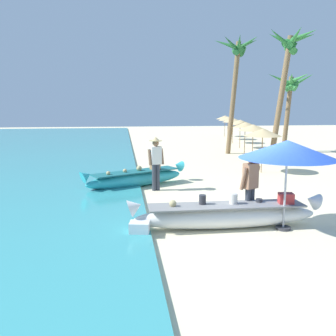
% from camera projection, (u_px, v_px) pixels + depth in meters
% --- Properties ---
extents(ground_plane, '(80.00, 80.00, 0.00)m').
position_uv_depth(ground_plane, '(249.00, 219.00, 9.60)').
color(ground_plane, beige).
extents(boat_white_foreground, '(4.75, 0.73, 0.85)m').
position_uv_depth(boat_white_foreground, '(227.00, 215.00, 8.85)').
color(boat_white_foreground, white).
rests_on(boat_white_foreground, ground).
extents(boat_cyan_midground, '(3.89, 2.39, 0.85)m').
position_uv_depth(boat_cyan_midground, '(136.00, 178.00, 13.27)').
color(boat_cyan_midground, '#33B2BC').
rests_on(boat_cyan_midground, ground).
extents(person_vendor_hatted, '(0.59, 0.44, 1.85)m').
position_uv_depth(person_vendor_hatted, '(156.00, 160.00, 12.57)').
color(person_vendor_hatted, '#333842').
rests_on(person_vendor_hatted, ground).
extents(person_tourist_customer, '(0.58, 0.44, 1.74)m').
position_uv_depth(person_tourist_customer, '(250.00, 184.00, 9.15)').
color(person_tourist_customer, '#333842').
rests_on(person_tourist_customer, ground).
extents(patio_umbrella_large, '(2.22, 2.22, 2.13)m').
position_uv_depth(patio_umbrella_large, '(287.00, 150.00, 8.46)').
color(patio_umbrella_large, '#B7B7BC').
rests_on(patio_umbrella_large, ground).
extents(parasol_row_0, '(1.60, 1.60, 1.91)m').
position_uv_depth(parasol_row_0, '(263.00, 132.00, 15.75)').
color(parasol_row_0, '#8E6B47').
rests_on(parasol_row_0, ground).
extents(parasol_row_1, '(1.60, 1.60, 1.91)m').
position_uv_depth(parasol_row_1, '(253.00, 128.00, 18.95)').
color(parasol_row_1, '#8E6B47').
rests_on(parasol_row_1, ground).
extents(parasol_row_2, '(1.60, 1.60, 1.91)m').
position_uv_depth(parasol_row_2, '(245.00, 124.00, 21.89)').
color(parasol_row_2, '#8E6B47').
rests_on(parasol_row_2, ground).
extents(parasol_row_3, '(1.60, 1.60, 1.91)m').
position_uv_depth(parasol_row_3, '(240.00, 122.00, 24.52)').
color(parasol_row_3, '#8E6B47').
rests_on(parasol_row_3, ground).
extents(parasol_row_4, '(1.60, 1.60, 1.91)m').
position_uv_depth(parasol_row_4, '(233.00, 120.00, 27.65)').
color(parasol_row_4, '#8E6B47').
rests_on(parasol_row_4, ground).
extents(parasol_row_5, '(1.60, 1.60, 1.91)m').
position_uv_depth(parasol_row_5, '(228.00, 119.00, 30.54)').
color(parasol_row_5, '#8E6B47').
rests_on(parasol_row_5, ground).
extents(parasol_row_6, '(1.60, 1.60, 1.91)m').
position_uv_depth(parasol_row_6, '(225.00, 117.00, 33.33)').
color(parasol_row_6, '#8E6B47').
rests_on(parasol_row_6, ground).
extents(palm_tree_tall_inland, '(3.00, 2.45, 4.91)m').
position_uv_depth(palm_tree_tall_inland, '(290.00, 88.00, 22.45)').
color(palm_tree_tall_inland, brown).
rests_on(palm_tree_tall_inland, ground).
extents(palm_tree_leaning_seaward, '(2.70, 2.86, 6.56)m').
position_uv_depth(palm_tree_leaning_seaward, '(288.00, 55.00, 18.05)').
color(palm_tree_leaning_seaward, brown).
rests_on(palm_tree_leaning_seaward, ground).
extents(palm_tree_mid_cluster, '(2.58, 2.82, 6.81)m').
position_uv_depth(palm_tree_mid_cluster, '(237.00, 59.00, 21.28)').
color(palm_tree_mid_cluster, brown).
rests_on(palm_tree_mid_cluster, ground).
extents(cooler_box, '(0.50, 0.43, 0.34)m').
position_uv_depth(cooler_box, '(140.00, 229.00, 8.30)').
color(cooler_box, silver).
rests_on(cooler_box, ground).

